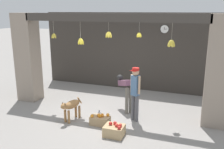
{
  "coord_description": "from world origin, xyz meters",
  "views": [
    {
      "loc": [
        2.57,
        -6.73,
        3.12
      ],
      "look_at": [
        0.0,
        0.4,
        1.15
      ],
      "focal_mm": 40.0,
      "sensor_mm": 36.0,
      "label": 1
    }
  ],
  "objects_px": {
    "worker_stooping": "(126,89)",
    "wall_clock": "(165,29)",
    "fruit_crate_apples": "(114,130)",
    "dog": "(71,106)",
    "shopkeeper": "(135,90)",
    "fruit_crate_oranges": "(100,120)",
    "water_bottle": "(99,115)"
  },
  "relations": [
    {
      "from": "dog",
      "to": "wall_clock",
      "type": "bearing_deg",
      "value": 164.14
    },
    {
      "from": "fruit_crate_apples",
      "to": "wall_clock",
      "type": "height_order",
      "value": "wall_clock"
    },
    {
      "from": "fruit_crate_apples",
      "to": "dog",
      "type": "bearing_deg",
      "value": 163.27
    },
    {
      "from": "dog",
      "to": "water_bottle",
      "type": "height_order",
      "value": "dog"
    },
    {
      "from": "fruit_crate_oranges",
      "to": "fruit_crate_apples",
      "type": "height_order",
      "value": "fruit_crate_apples"
    },
    {
      "from": "dog",
      "to": "shopkeeper",
      "type": "height_order",
      "value": "shopkeeper"
    },
    {
      "from": "worker_stooping",
      "to": "wall_clock",
      "type": "distance_m",
      "value": 2.93
    },
    {
      "from": "shopkeeper",
      "to": "fruit_crate_apples",
      "type": "xyz_separation_m",
      "value": [
        -0.25,
        -1.06,
        -0.77
      ]
    },
    {
      "from": "dog",
      "to": "fruit_crate_apples",
      "type": "distance_m",
      "value": 1.56
    },
    {
      "from": "shopkeeper",
      "to": "fruit_crate_apples",
      "type": "distance_m",
      "value": 1.34
    },
    {
      "from": "fruit_crate_apples",
      "to": "wall_clock",
      "type": "xyz_separation_m",
      "value": [
        0.58,
        3.93,
        2.29
      ]
    },
    {
      "from": "worker_stooping",
      "to": "fruit_crate_oranges",
      "type": "distance_m",
      "value": 1.41
    },
    {
      "from": "worker_stooping",
      "to": "water_bottle",
      "type": "xyz_separation_m",
      "value": [
        -0.55,
        -0.85,
        -0.6
      ]
    },
    {
      "from": "worker_stooping",
      "to": "fruit_crate_apples",
      "type": "relative_size",
      "value": 2.16
    },
    {
      "from": "fruit_crate_oranges",
      "to": "worker_stooping",
      "type": "bearing_deg",
      "value": 73.37
    },
    {
      "from": "wall_clock",
      "to": "water_bottle",
      "type": "bearing_deg",
      "value": -113.39
    },
    {
      "from": "dog",
      "to": "worker_stooping",
      "type": "bearing_deg",
      "value": 149.31
    },
    {
      "from": "dog",
      "to": "fruit_crate_apples",
      "type": "bearing_deg",
      "value": 87.83
    },
    {
      "from": "shopkeeper",
      "to": "water_bottle",
      "type": "bearing_deg",
      "value": 38.41
    },
    {
      "from": "dog",
      "to": "wall_clock",
      "type": "relative_size",
      "value": 2.71
    },
    {
      "from": "worker_stooping",
      "to": "wall_clock",
      "type": "bearing_deg",
      "value": 27.12
    },
    {
      "from": "dog",
      "to": "wall_clock",
      "type": "xyz_separation_m",
      "value": [
        2.05,
        3.49,
        2.0
      ]
    },
    {
      "from": "fruit_crate_oranges",
      "to": "water_bottle",
      "type": "relative_size",
      "value": 2.16
    },
    {
      "from": "shopkeeper",
      "to": "wall_clock",
      "type": "relative_size",
      "value": 5.03
    },
    {
      "from": "water_bottle",
      "to": "wall_clock",
      "type": "height_order",
      "value": "wall_clock"
    },
    {
      "from": "worker_stooping",
      "to": "wall_clock",
      "type": "height_order",
      "value": "wall_clock"
    },
    {
      "from": "shopkeeper",
      "to": "wall_clock",
      "type": "bearing_deg",
      "value": -71.05
    },
    {
      "from": "dog",
      "to": "shopkeeper",
      "type": "distance_m",
      "value": 1.89
    },
    {
      "from": "dog",
      "to": "wall_clock",
      "type": "distance_m",
      "value": 4.51
    },
    {
      "from": "fruit_crate_apples",
      "to": "water_bottle",
      "type": "distance_m",
      "value": 1.13
    },
    {
      "from": "fruit_crate_oranges",
      "to": "wall_clock",
      "type": "xyz_separation_m",
      "value": [
        1.16,
        3.47,
        2.3
      ]
    },
    {
      "from": "dog",
      "to": "fruit_crate_oranges",
      "type": "relative_size",
      "value": 1.58
    }
  ]
}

